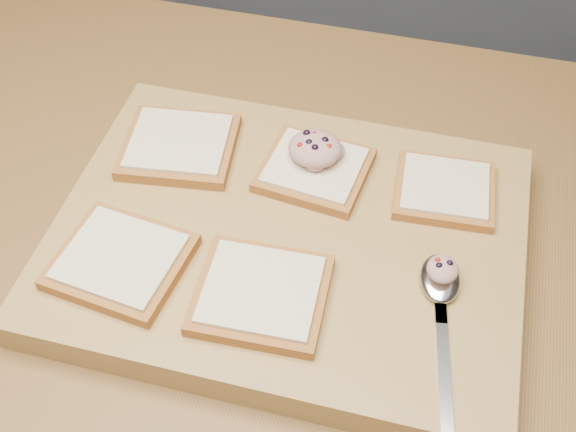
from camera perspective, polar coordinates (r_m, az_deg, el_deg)
name	(u,v)px	position (r m, az deg, el deg)	size (l,w,h in m)	color
island_counter	(390,426)	(1.20, 8.05, -16.14)	(2.00, 0.80, 0.90)	slate
cutting_board	(288,241)	(0.80, 0.00, -1.97)	(0.50, 0.38, 0.04)	#B08A4B
bread_far_left	(179,145)	(0.87, -8.59, 5.54)	(0.14, 0.13, 0.02)	#A55D2A
bread_far_center	(315,169)	(0.83, 2.11, 3.72)	(0.13, 0.12, 0.02)	#A55D2A
bread_far_right	(445,190)	(0.83, 12.28, 2.05)	(0.11, 0.11, 0.02)	#A55D2A
bread_near_left	(121,261)	(0.76, -13.08, -3.45)	(0.14, 0.13, 0.02)	#A55D2A
bread_near_center	(261,293)	(0.72, -2.13, -6.14)	(0.13, 0.12, 0.02)	#A55D2A
tuna_salad_dollop	(315,148)	(0.82, 2.14, 5.38)	(0.06, 0.06, 0.03)	tan
spoon	(441,291)	(0.74, 11.96, -5.82)	(0.06, 0.21, 0.01)	silver
spoon_salad	(443,269)	(0.73, 12.12, -4.10)	(0.03, 0.04, 0.02)	tan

